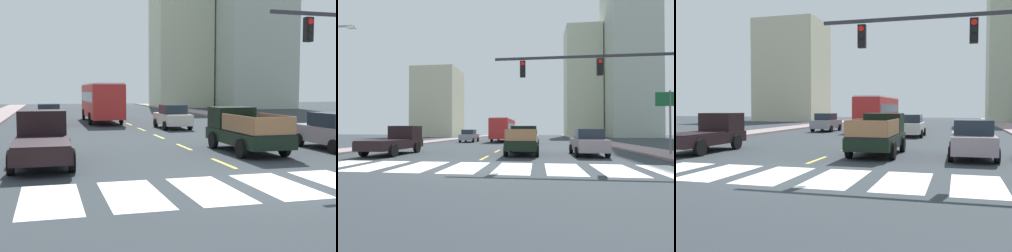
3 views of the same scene
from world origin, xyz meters
TOP-DOWN VIEW (x-y plane):
  - ground_plane at (0.00, 0.00)m, footprint 160.00×160.00m
  - sidewalk_right at (11.54, 18.00)m, footprint 2.95×110.00m
  - crosswalk_stripe_1 at (-6.38, 0.00)m, footprint 1.52×3.52m
  - crosswalk_stripe_2 at (-4.25, 0.00)m, footprint 1.52×3.52m
  - crosswalk_stripe_3 at (-2.13, 0.00)m, footprint 1.52×3.52m
  - crosswalk_stripe_4 at (0.00, 0.00)m, footprint 1.52×3.52m
  - lane_dash_0 at (0.00, 4.00)m, footprint 0.16×2.40m
  - lane_dash_1 at (0.00, 9.00)m, footprint 0.16×2.40m
  - lane_dash_2 at (0.00, 14.00)m, footprint 0.16×2.40m
  - lane_dash_3 at (0.00, 19.00)m, footprint 0.16×2.40m
  - lane_dash_4 at (0.00, 24.00)m, footprint 0.16×2.40m
  - lane_dash_5 at (0.00, 29.00)m, footprint 0.16×2.40m
  - lane_dash_6 at (0.00, 34.00)m, footprint 0.16×2.40m
  - lane_dash_7 at (0.00, 39.00)m, footprint 0.16×2.40m
  - pickup_stakebed at (2.14, 6.96)m, footprint 2.18×5.20m
  - pickup_dark at (-6.60, 5.76)m, footprint 2.18×5.20m
  - city_bus at (-1.89, 26.91)m, footprint 2.72×10.80m
  - sedan_near_right at (6.43, 6.30)m, footprint 2.02×4.40m
  - sedan_mid at (-6.28, 23.83)m, footprint 2.02×4.40m
  - sedan_near_left at (2.30, 19.08)m, footprint 2.02×4.40m
  - block_mid_right at (14.71, 57.85)m, footprint 8.69×8.26m

SIDE VIEW (x-z plane):
  - ground_plane at x=0.00m, z-range 0.00..0.00m
  - lane_dash_0 at x=0.00m, z-range 0.00..0.01m
  - lane_dash_1 at x=0.00m, z-range 0.00..0.01m
  - lane_dash_2 at x=0.00m, z-range 0.00..0.01m
  - lane_dash_3 at x=0.00m, z-range 0.00..0.01m
  - lane_dash_4 at x=0.00m, z-range 0.00..0.01m
  - lane_dash_5 at x=0.00m, z-range 0.00..0.01m
  - lane_dash_6 at x=0.00m, z-range 0.00..0.01m
  - lane_dash_7 at x=0.00m, z-range 0.00..0.01m
  - crosswalk_stripe_1 at x=-6.38m, z-range 0.00..0.01m
  - crosswalk_stripe_2 at x=-4.25m, z-range 0.00..0.01m
  - crosswalk_stripe_3 at x=-2.13m, z-range 0.00..0.01m
  - crosswalk_stripe_4 at x=0.00m, z-range 0.00..0.01m
  - sidewalk_right at x=11.54m, z-range 0.00..0.15m
  - sedan_near_right at x=6.43m, z-range 0.00..1.72m
  - sedan_mid at x=-6.28m, z-range 0.00..1.72m
  - sedan_near_left at x=2.30m, z-range 0.00..1.72m
  - pickup_dark at x=-6.60m, z-range -0.06..1.90m
  - pickup_stakebed at x=2.14m, z-range -0.04..1.92m
  - city_bus at x=-1.89m, z-range 0.29..3.61m
  - block_mid_right at x=14.71m, z-range 0.00..28.17m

